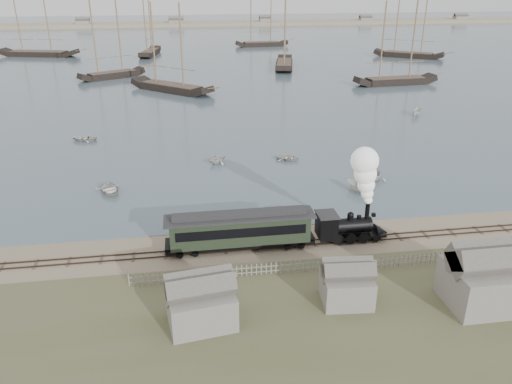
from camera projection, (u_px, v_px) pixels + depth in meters
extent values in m
plane|color=gray|center=(291.00, 235.00, 52.20)|extent=(600.00, 600.00, 0.00)
cube|color=#42545F|center=(202.00, 42.00, 206.44)|extent=(600.00, 336.00, 0.06)
cube|color=#35261D|center=(296.00, 246.00, 49.89)|extent=(120.00, 0.08, 0.12)
cube|color=#35261D|center=(294.00, 241.00, 50.79)|extent=(120.00, 0.08, 0.12)
cube|color=#44332B|center=(295.00, 244.00, 50.37)|extent=(120.00, 1.80, 0.06)
cube|color=tan|center=(194.00, 25.00, 279.04)|extent=(500.00, 20.00, 1.80)
cube|color=black|center=(351.00, 234.00, 50.91)|extent=(6.90, 2.03, 0.25)
cylinder|color=black|center=(348.00, 226.00, 50.45)|extent=(4.26, 1.52, 1.52)
cube|color=black|center=(327.00, 225.00, 50.06)|extent=(1.83, 2.23, 2.33)
cube|color=#29282B|center=(327.00, 214.00, 49.58)|extent=(2.03, 2.44, 0.12)
cylinder|color=black|center=(367.00, 212.00, 50.18)|extent=(0.45, 0.45, 1.62)
sphere|color=black|center=(351.00, 215.00, 50.01)|extent=(0.65, 0.65, 0.65)
cone|color=black|center=(381.00, 233.00, 51.41)|extent=(1.42, 2.03, 2.03)
cube|color=black|center=(374.00, 215.00, 50.42)|extent=(0.36, 0.36, 0.36)
cube|color=black|center=(240.00, 242.00, 49.30)|extent=(14.63, 2.40, 0.37)
cube|color=black|center=(240.00, 229.00, 48.72)|extent=(13.58, 2.61, 2.61)
cube|color=black|center=(242.00, 233.00, 47.42)|extent=(12.54, 0.06, 0.94)
cube|color=black|center=(238.00, 221.00, 49.83)|extent=(12.54, 0.06, 0.94)
cube|color=#29282B|center=(240.00, 217.00, 48.19)|extent=(14.63, 2.82, 0.19)
cube|color=#29282B|center=(240.00, 214.00, 48.06)|extent=(13.06, 1.25, 0.47)
imported|color=beige|center=(210.00, 239.00, 50.71)|extent=(3.96, 4.61, 0.80)
imported|color=beige|center=(109.00, 189.00, 62.20)|extent=(5.19, 4.43, 0.91)
imported|color=beige|center=(217.00, 158.00, 71.85)|extent=(3.66, 3.79, 1.53)
imported|color=beige|center=(356.00, 187.00, 62.41)|extent=(3.48, 2.22, 1.26)
imported|color=beige|center=(288.00, 158.00, 73.31)|extent=(3.82, 4.23, 0.72)
imported|color=beige|center=(376.00, 174.00, 65.93)|extent=(4.24, 4.08, 1.72)
imported|color=beige|center=(416.00, 112.00, 96.82)|extent=(3.54, 3.34, 1.37)
imported|color=beige|center=(84.00, 138.00, 82.00)|extent=(3.94, 4.76, 0.85)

